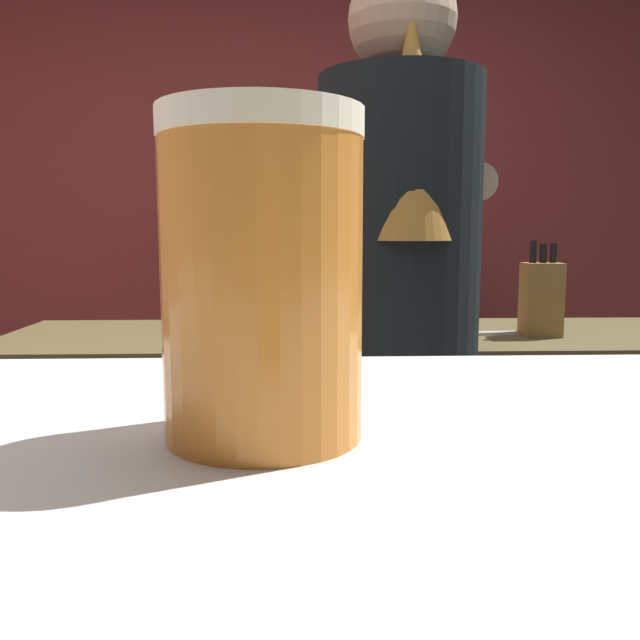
# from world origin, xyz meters

# --- Properties ---
(wall_back) EXTENTS (5.20, 0.10, 2.70)m
(wall_back) POSITION_xyz_m (0.00, 2.20, 1.35)
(wall_back) COLOR maroon
(wall_back) RESTS_ON ground
(prep_counter) EXTENTS (2.10, 0.60, 0.89)m
(prep_counter) POSITION_xyz_m (0.35, 0.65, 0.44)
(prep_counter) COLOR #493F23
(prep_counter) RESTS_ON ground
(back_shelf) EXTENTS (0.99, 0.36, 1.14)m
(back_shelf) POSITION_xyz_m (0.29, 1.92, 0.57)
(back_shelf) COLOR #393143
(back_shelf) RESTS_ON ground
(bartender) EXTENTS (0.43, 0.52, 1.71)m
(bartender) POSITION_xyz_m (0.33, 0.19, 0.99)
(bartender) COLOR #34362F
(bartender) RESTS_ON ground
(knife_block) EXTENTS (0.10, 0.08, 0.26)m
(knife_block) POSITION_xyz_m (0.78, 0.57, 0.99)
(knife_block) COLOR olive
(knife_block) RESTS_ON prep_counter
(mixing_bowl) EXTENTS (0.18, 0.18, 0.05)m
(mixing_bowl) POSITION_xyz_m (-0.10, 0.58, 0.91)
(mixing_bowl) COLOR silver
(mixing_bowl) RESTS_ON prep_counter
(chefs_knife) EXTENTS (0.24, 0.05, 0.01)m
(chefs_knife) POSITION_xyz_m (0.61, 0.60, 0.89)
(chefs_knife) COLOR silver
(chefs_knife) RESTS_ON prep_counter
(pint_glass_near) EXTENTS (0.08, 0.08, 0.13)m
(pint_glass_near) POSITION_xyz_m (0.09, -0.95, 1.16)
(pint_glass_near) COLOR orange
(pint_glass_near) RESTS_ON bar_counter
(bottle_soy) EXTENTS (0.05, 0.05, 0.19)m
(bottle_soy) POSITION_xyz_m (0.08, 1.89, 1.21)
(bottle_soy) COLOR black
(bottle_soy) RESTS_ON back_shelf
(bottle_vinegar) EXTENTS (0.06, 0.06, 0.20)m
(bottle_vinegar) POSITION_xyz_m (0.15, 2.01, 1.21)
(bottle_vinegar) COLOR #4B802E
(bottle_vinegar) RESTS_ON back_shelf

